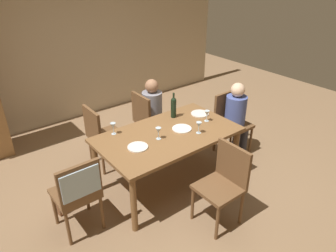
# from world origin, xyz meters

# --- Properties ---
(ground_plane) EXTENTS (10.00, 10.00, 0.00)m
(ground_plane) POSITION_xyz_m (0.00, 0.00, 0.00)
(ground_plane) COLOR #846647
(rear_room_partition) EXTENTS (6.40, 0.12, 2.70)m
(rear_room_partition) POSITION_xyz_m (0.00, 2.70, 1.35)
(rear_room_partition) COLOR tan
(rear_room_partition) RESTS_ON ground_plane
(dining_table) EXTENTS (1.73, 1.00, 0.75)m
(dining_table) POSITION_xyz_m (0.00, 0.00, 0.67)
(dining_table) COLOR brown
(dining_table) RESTS_ON ground_plane
(chair_right_end) EXTENTS (0.44, 0.44, 0.92)m
(chair_right_end) POSITION_xyz_m (1.24, 0.09, 0.53)
(chair_right_end) COLOR brown
(chair_right_end) RESTS_ON ground_plane
(chair_far_right) EXTENTS (0.44, 0.44, 0.92)m
(chair_far_right) POSITION_xyz_m (0.30, 0.88, 0.53)
(chair_far_right) COLOR brown
(chair_far_right) RESTS_ON ground_plane
(chair_far_left) EXTENTS (0.44, 0.44, 0.92)m
(chair_far_left) POSITION_xyz_m (-0.48, 0.88, 0.53)
(chair_far_left) COLOR brown
(chair_far_left) RESTS_ON ground_plane
(chair_near) EXTENTS (0.44, 0.44, 0.92)m
(chair_near) POSITION_xyz_m (0.09, -0.88, 0.53)
(chair_near) COLOR brown
(chair_near) RESTS_ON ground_plane
(chair_left_end) EXTENTS (0.44, 0.46, 0.92)m
(chair_left_end) POSITION_xyz_m (-1.24, -0.12, 0.59)
(chair_left_end) COLOR brown
(chair_left_end) RESTS_ON ground_plane
(person_woman_host) EXTENTS (0.30, 0.34, 1.12)m
(person_woman_host) POSITION_xyz_m (1.24, -0.03, 0.65)
(person_woman_host) COLOR #33333D
(person_woman_host) RESTS_ON ground_plane
(person_man_bearded) EXTENTS (0.34, 0.30, 1.12)m
(person_man_bearded) POSITION_xyz_m (0.41, 0.88, 0.65)
(person_man_bearded) COLOR #33333D
(person_man_bearded) RESTS_ON ground_plane
(wine_bottle_tall_green) EXTENTS (0.07, 0.07, 0.35)m
(wine_bottle_tall_green) POSITION_xyz_m (0.34, 0.31, 0.91)
(wine_bottle_tall_green) COLOR black
(wine_bottle_tall_green) RESTS_ON dining_table
(wine_glass_near_left) EXTENTS (0.07, 0.07, 0.15)m
(wine_glass_near_left) POSITION_xyz_m (0.60, -0.05, 0.86)
(wine_glass_near_left) COLOR silver
(wine_glass_near_left) RESTS_ON dining_table
(wine_glass_centre) EXTENTS (0.07, 0.07, 0.15)m
(wine_glass_centre) POSITION_xyz_m (-0.53, 0.39, 0.86)
(wine_glass_centre) COLOR silver
(wine_glass_centre) RESTS_ON dining_table
(wine_glass_near_right) EXTENTS (0.07, 0.07, 0.15)m
(wine_glass_near_right) POSITION_xyz_m (-0.17, -0.04, 0.86)
(wine_glass_near_right) COLOR silver
(wine_glass_near_right) RESTS_ON dining_table
(wine_glass_far) EXTENTS (0.07, 0.07, 0.15)m
(wine_glass_far) POSITION_xyz_m (0.30, -0.23, 0.86)
(wine_glass_far) COLOR silver
(wine_glass_far) RESTS_ON dining_table
(dinner_plate_host) EXTENTS (0.24, 0.24, 0.01)m
(dinner_plate_host) POSITION_xyz_m (0.68, 0.15, 0.76)
(dinner_plate_host) COLOR silver
(dinner_plate_host) RESTS_ON dining_table
(dinner_plate_guest_left) EXTENTS (0.24, 0.24, 0.01)m
(dinner_plate_guest_left) POSITION_xyz_m (0.20, -0.02, 0.76)
(dinner_plate_guest_left) COLOR white
(dinner_plate_guest_left) RESTS_ON dining_table
(dinner_plate_guest_right) EXTENTS (0.23, 0.23, 0.01)m
(dinner_plate_guest_right) POSITION_xyz_m (-0.47, -0.05, 0.76)
(dinner_plate_guest_right) COLOR silver
(dinner_plate_guest_right) RESTS_ON dining_table
(handbag) EXTENTS (0.30, 0.18, 0.22)m
(handbag) POSITION_xyz_m (-1.24, 0.35, 0.11)
(handbag) COLOR brown
(handbag) RESTS_ON ground_plane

